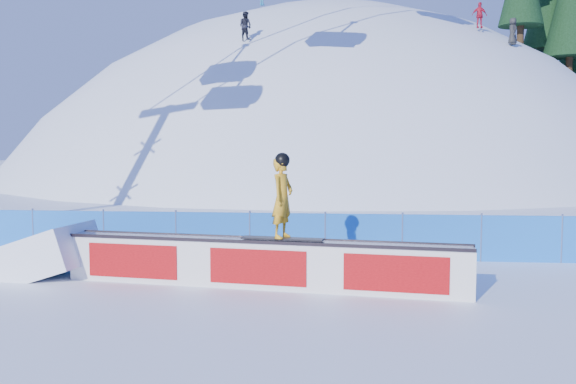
{
  "coord_description": "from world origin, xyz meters",
  "views": [
    {
      "loc": [
        1.59,
        -12.18,
        3.13
      ],
      "look_at": [
        0.16,
        2.98,
        1.88
      ],
      "focal_mm": 40.0,
      "sensor_mm": 36.0,
      "label": 1
    }
  ],
  "objects": [
    {
      "name": "distant_skiers",
      "position": [
        1.8,
        30.55,
        11.35
      ],
      "size": [
        17.41,
        11.06,
        5.7
      ],
      "color": "black",
      "rests_on": "ground"
    },
    {
      "name": "snowboarder",
      "position": [
        0.23,
        1.04,
        1.94
      ],
      "size": [
        1.76,
        0.72,
        1.81
      ],
      "rotation": [
        0.0,
        0.0,
        1.17
      ],
      "color": "black",
      "rests_on": "rail_box"
    },
    {
      "name": "ground",
      "position": [
        0.0,
        0.0,
        0.0
      ],
      "size": [
        160.0,
        160.0,
        0.0
      ],
      "primitive_type": "plane",
      "color": "white",
      "rests_on": "ground"
    },
    {
      "name": "rail_box",
      "position": [
        -0.23,
        1.1,
        0.52
      ],
      "size": [
        8.72,
        1.83,
        1.05
      ],
      "rotation": [
        0.0,
        0.0,
        -0.14
      ],
      "color": "silver",
      "rests_on": "ground"
    },
    {
      "name": "snow_ramp",
      "position": [
        -5.63,
        1.87,
        0.0
      ],
      "size": [
        2.94,
        2.07,
        1.7
      ],
      "primitive_type": null,
      "rotation": [
        0.0,
        -0.31,
        -0.14
      ],
      "color": "white",
      "rests_on": "ground"
    },
    {
      "name": "safety_fence",
      "position": [
        0.0,
        4.5,
        0.6
      ],
      "size": [
        22.05,
        0.05,
        1.3
      ],
      "color": "blue",
      "rests_on": "ground"
    },
    {
      "name": "snow_hill",
      "position": [
        0.0,
        42.0,
        -18.0
      ],
      "size": [
        64.0,
        64.0,
        64.0
      ],
      "color": "white",
      "rests_on": "ground"
    }
  ]
}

